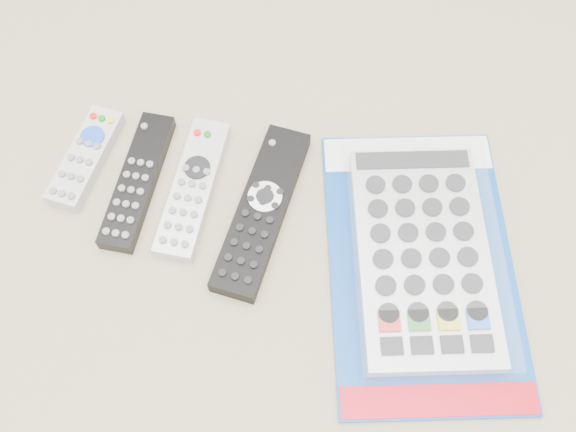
# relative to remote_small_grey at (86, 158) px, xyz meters

# --- Properties ---
(remote_small_grey) EXTENTS (0.06, 0.15, 0.02)m
(remote_small_grey) POSITION_rel_remote_small_grey_xyz_m (0.00, 0.00, 0.00)
(remote_small_grey) COLOR #AEAEB1
(remote_small_grey) RESTS_ON ground
(remote_slim_black) EXTENTS (0.05, 0.19, 0.02)m
(remote_slim_black) POSITION_rel_remote_small_grey_xyz_m (0.07, -0.02, -0.00)
(remote_slim_black) COLOR black
(remote_slim_black) RESTS_ON ground
(remote_silver_dvd) EXTENTS (0.06, 0.19, 0.02)m
(remote_silver_dvd) POSITION_rel_remote_small_grey_xyz_m (0.14, -0.02, -0.00)
(remote_silver_dvd) COLOR #BABABE
(remote_silver_dvd) RESTS_ON ground
(remote_large_black) EXTENTS (0.09, 0.23, 0.02)m
(remote_large_black) POSITION_rel_remote_small_grey_xyz_m (0.23, -0.04, 0.00)
(remote_large_black) COLOR black
(remote_large_black) RESTS_ON ground
(jumbo_remote_packaged) EXTENTS (0.27, 0.38, 0.05)m
(jumbo_remote_packaged) POSITION_rel_remote_small_grey_xyz_m (0.42, -0.08, 0.01)
(jumbo_remote_packaged) COLOR #0E45A0
(jumbo_remote_packaged) RESTS_ON ground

